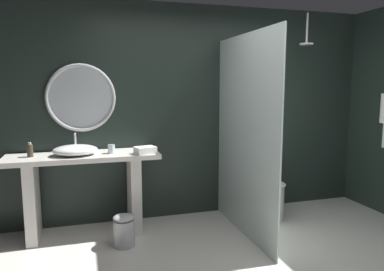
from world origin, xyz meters
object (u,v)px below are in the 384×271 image
at_px(vessel_sink, 75,150).
at_px(round_wall_mirror, 81,98).
at_px(folded_hand_towel, 145,150).
at_px(tumbler_cup, 111,149).
at_px(soap_dispenser, 30,150).
at_px(waste_bin, 124,230).
at_px(rain_shower_head, 307,39).
at_px(toilet, 266,196).

distance_m(vessel_sink, round_wall_mirror, 0.61).
bearing_deg(folded_hand_towel, vessel_sink, 170.10).
relative_size(tumbler_cup, soap_dispenser, 0.63).
height_order(waste_bin, folded_hand_towel, folded_hand_towel).
bearing_deg(rain_shower_head, tumbler_cup, 179.33).
relative_size(tumbler_cup, round_wall_mirror, 0.13).
bearing_deg(rain_shower_head, waste_bin, -170.86).
xyz_separation_m(vessel_sink, rain_shower_head, (2.74, -0.03, 1.23)).
relative_size(tumbler_cup, toilet, 0.17).
bearing_deg(soap_dispenser, tumbler_cup, -2.81).
bearing_deg(vessel_sink, soap_dispenser, 174.83).
bearing_deg(soap_dispenser, round_wall_mirror, 24.67).
height_order(rain_shower_head, folded_hand_towel, rain_shower_head).
bearing_deg(round_wall_mirror, waste_bin, -61.56).
relative_size(soap_dispenser, folded_hand_towel, 0.72).
height_order(vessel_sink, folded_hand_towel, vessel_sink).
relative_size(round_wall_mirror, rain_shower_head, 2.02).
height_order(vessel_sink, rain_shower_head, rain_shower_head).
bearing_deg(vessel_sink, waste_bin, -41.53).
bearing_deg(soap_dispenser, folded_hand_towel, -8.11).
distance_m(round_wall_mirror, waste_bin, 1.53).
xyz_separation_m(rain_shower_head, folded_hand_towel, (-2.02, -0.10, -1.25)).
distance_m(vessel_sink, soap_dispenser, 0.45).
distance_m(tumbler_cup, rain_shower_head, 2.67).
distance_m(waste_bin, folded_hand_towel, 0.86).
height_order(tumbler_cup, round_wall_mirror, round_wall_mirror).
relative_size(toilet, folded_hand_towel, 2.72).
distance_m(vessel_sink, tumbler_cup, 0.37).
height_order(vessel_sink, tumbler_cup, vessel_sink).
height_order(rain_shower_head, waste_bin, rain_shower_head).
bearing_deg(vessel_sink, round_wall_mirror, 74.12).
distance_m(soap_dispenser, rain_shower_head, 3.42).
relative_size(vessel_sink, waste_bin, 1.39).
bearing_deg(soap_dispenser, toilet, -2.33).
bearing_deg(round_wall_mirror, tumbler_cup, -43.78).
relative_size(round_wall_mirror, toilet, 1.33).
bearing_deg(waste_bin, vessel_sink, 138.47).
relative_size(vessel_sink, folded_hand_towel, 2.20).
xyz_separation_m(tumbler_cup, round_wall_mirror, (-0.29, 0.28, 0.55)).
relative_size(round_wall_mirror, waste_bin, 2.28).
relative_size(vessel_sink, round_wall_mirror, 0.61).
bearing_deg(vessel_sink, tumbler_cup, 0.02).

